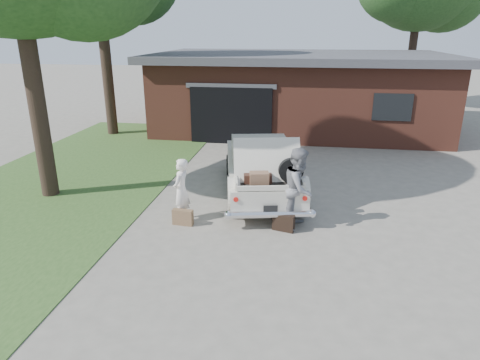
# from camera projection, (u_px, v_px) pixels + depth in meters

# --- Properties ---
(ground) EXTENTS (90.00, 90.00, 0.00)m
(ground) POSITION_uv_depth(u_px,v_px,m) (236.00, 236.00, 9.36)
(ground) COLOR gray
(ground) RESTS_ON ground
(grass_strip) EXTENTS (6.00, 16.00, 0.02)m
(grass_strip) POSITION_uv_depth(u_px,v_px,m) (73.00, 179.00, 12.95)
(grass_strip) COLOR #2D4C1E
(grass_strip) RESTS_ON ground
(house) EXTENTS (12.80, 7.80, 3.30)m
(house) POSITION_uv_depth(u_px,v_px,m) (298.00, 91.00, 19.36)
(house) COLOR brown
(house) RESTS_ON ground
(sedan) EXTENTS (2.76, 5.09, 1.87)m
(sedan) POSITION_uv_depth(u_px,v_px,m) (261.00, 168.00, 11.66)
(sedan) COLOR beige
(sedan) RESTS_ON ground
(woman_left) EXTENTS (0.42, 0.59, 1.51)m
(woman_left) POSITION_uv_depth(u_px,v_px,m) (181.00, 190.00, 9.92)
(woman_left) COLOR white
(woman_left) RESTS_ON ground
(woman_right) EXTENTS (0.95, 1.08, 1.85)m
(woman_right) POSITION_uv_depth(u_px,v_px,m) (299.00, 188.00, 9.57)
(woman_right) COLOR gray
(woman_right) RESTS_ON ground
(suitcase_left) EXTENTS (0.49, 0.20, 0.37)m
(suitcase_left) POSITION_uv_depth(u_px,v_px,m) (183.00, 217.00, 9.86)
(suitcase_left) COLOR brown
(suitcase_left) RESTS_ON ground
(suitcase_right) EXTENTS (0.52, 0.29, 0.38)m
(suitcase_right) POSITION_uv_depth(u_px,v_px,m) (283.00, 223.00, 9.57)
(suitcase_right) COLOR black
(suitcase_right) RESTS_ON ground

